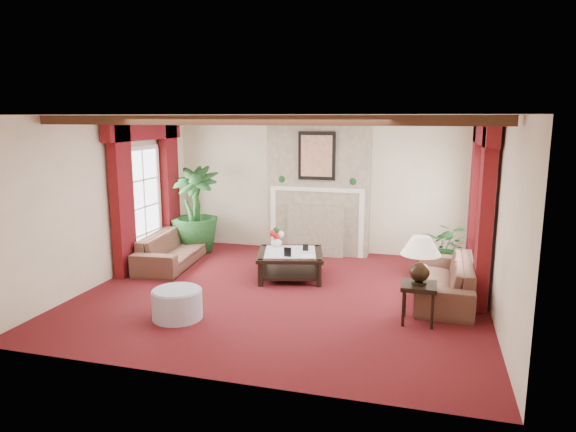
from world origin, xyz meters
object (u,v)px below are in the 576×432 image
(sofa_right, at_px, (445,272))
(side_table, at_px, (418,303))
(ottoman, at_px, (177,304))
(potted_palm, at_px, (195,228))
(coffee_table, at_px, (290,265))
(sofa_left, at_px, (173,243))

(sofa_right, distance_m, side_table, 1.15)
(sofa_right, relative_size, ottoman, 3.04)
(ottoman, bearing_deg, potted_palm, 111.48)
(coffee_table, bearing_deg, sofa_left, 160.48)
(sofa_right, bearing_deg, side_table, -16.78)
(sofa_left, distance_m, coffee_table, 2.31)
(sofa_left, bearing_deg, potted_palm, -6.62)
(sofa_left, xyz_separation_m, coffee_table, (2.29, -0.21, -0.17))
(potted_palm, relative_size, ottoman, 2.62)
(potted_palm, relative_size, coffee_table, 1.63)
(coffee_table, height_order, ottoman, coffee_table)
(sofa_left, height_order, side_table, sofa_left)
(coffee_table, height_order, side_table, side_table)
(side_table, xyz_separation_m, ottoman, (-3.13, -0.71, -0.07))
(sofa_right, xyz_separation_m, coffee_table, (-2.50, 0.34, -0.18))
(side_table, height_order, ottoman, side_table)
(side_table, bearing_deg, sofa_right, 71.59)
(sofa_right, height_order, potted_palm, potted_palm)
(coffee_table, bearing_deg, sofa_right, -21.99)
(potted_palm, height_order, coffee_table, potted_palm)
(sofa_left, distance_m, potted_palm, 0.92)
(sofa_left, relative_size, ottoman, 3.06)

